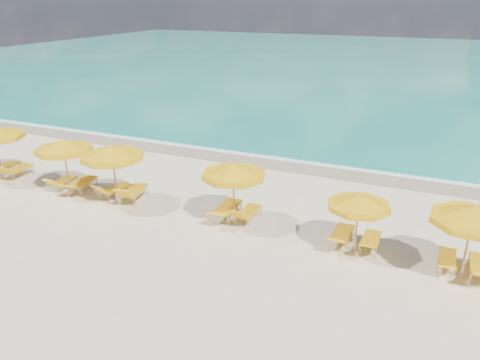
% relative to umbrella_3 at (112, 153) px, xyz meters
% --- Properties ---
extents(ground_plane, '(120.00, 120.00, 0.00)m').
position_rel_umbrella_3_xyz_m(ground_plane, '(4.79, 0.09, -2.17)').
color(ground_plane, beige).
extents(ocean, '(120.00, 80.00, 0.30)m').
position_rel_umbrella_3_xyz_m(ocean, '(4.79, 48.09, -2.17)').
color(ocean, '#167E68').
rests_on(ocean, ground).
extents(wet_sand_band, '(120.00, 2.60, 0.01)m').
position_rel_umbrella_3_xyz_m(wet_sand_band, '(4.79, 7.49, -2.17)').
color(wet_sand_band, tan).
rests_on(wet_sand_band, ground).
extents(foam_line, '(120.00, 1.20, 0.03)m').
position_rel_umbrella_3_xyz_m(foam_line, '(4.79, 8.29, -2.17)').
color(foam_line, white).
rests_on(foam_line, ground).
extents(whitecap_near, '(14.00, 0.36, 0.05)m').
position_rel_umbrella_3_xyz_m(whitecap_near, '(-1.21, 17.09, -2.17)').
color(whitecap_near, white).
rests_on(whitecap_near, ground).
extents(whitecap_far, '(18.00, 0.30, 0.05)m').
position_rel_umbrella_3_xyz_m(whitecap_far, '(12.79, 24.09, -2.17)').
color(whitecap_far, white).
rests_on(whitecap_far, ground).
extents(umbrella_2, '(2.39, 2.39, 2.41)m').
position_rel_umbrella_3_xyz_m(umbrella_2, '(-2.65, 0.17, -0.12)').
color(umbrella_2, tan).
rests_on(umbrella_2, ground).
extents(umbrella_3, '(2.76, 2.76, 2.54)m').
position_rel_umbrella_3_xyz_m(umbrella_3, '(0.00, 0.00, 0.00)').
color(umbrella_3, tan).
rests_on(umbrella_3, ground).
extents(umbrella_4, '(2.65, 2.65, 2.40)m').
position_rel_umbrella_3_xyz_m(umbrella_4, '(5.09, 0.33, -0.12)').
color(umbrella_4, tan).
rests_on(umbrella_4, ground).
extents(umbrella_5, '(2.29, 2.29, 2.10)m').
position_rel_umbrella_3_xyz_m(umbrella_5, '(9.63, -0.01, -0.38)').
color(umbrella_5, tan).
rests_on(umbrella_5, ground).
extents(umbrella_6, '(3.06, 3.06, 2.45)m').
position_rel_umbrella_3_xyz_m(umbrella_6, '(12.88, -0.33, -0.08)').
color(umbrella_6, tan).
rests_on(umbrella_6, ground).
extents(lounger_1_left, '(0.71, 1.90, 0.76)m').
position_rel_umbrella_3_xyz_m(lounger_1_left, '(-7.02, 0.60, -1.94)').
color(lounger_1_left, '#A5A8AD').
rests_on(lounger_1_left, ground).
extents(lounger_1_right, '(0.72, 1.79, 0.87)m').
position_rel_umbrella_3_xyz_m(lounger_1_right, '(-6.12, 0.60, -1.94)').
color(lounger_1_right, '#A5A8AD').
rests_on(lounger_1_right, ground).
extents(lounger_2_left, '(0.68, 1.66, 0.78)m').
position_rel_umbrella_3_xyz_m(lounger_2_left, '(-3.14, 0.34, -1.96)').
color(lounger_2_left, '#A5A8AD').
rests_on(lounger_2_left, ground).
extents(lounger_2_right, '(0.97, 2.08, 0.78)m').
position_rel_umbrella_3_xyz_m(lounger_2_right, '(-2.16, 0.42, -1.93)').
color(lounger_2_right, '#A5A8AD').
rests_on(lounger_2_right, ground).
extents(lounger_3_left, '(0.85, 1.79, 0.86)m').
position_rel_umbrella_3_xyz_m(lounger_3_left, '(-0.47, 0.47, -1.95)').
color(lounger_3_left, '#A5A8AD').
rests_on(lounger_3_left, ground).
extents(lounger_3_right, '(1.02, 2.00, 0.95)m').
position_rel_umbrella_3_xyz_m(lounger_3_right, '(0.47, 0.51, -1.92)').
color(lounger_3_right, '#A5A8AD').
rests_on(lounger_3_right, ground).
extents(lounger_4_left, '(0.81, 2.13, 0.78)m').
position_rel_umbrella_3_xyz_m(lounger_4_left, '(4.71, 0.58, -1.92)').
color(lounger_4_left, '#A5A8AD').
rests_on(lounger_4_left, ground).
extents(lounger_4_right, '(0.65, 1.75, 0.85)m').
position_rel_umbrella_3_xyz_m(lounger_4_right, '(5.54, 0.62, -1.95)').
color(lounger_4_right, '#A5A8AD').
rests_on(lounger_4_right, ground).
extents(lounger_5_left, '(0.64, 1.90, 0.76)m').
position_rel_umbrella_3_xyz_m(lounger_5_left, '(9.14, 0.30, -1.94)').
color(lounger_5_left, '#A5A8AD').
rests_on(lounger_5_left, ground).
extents(lounger_5_right, '(0.60, 1.74, 0.69)m').
position_rel_umbrella_3_xyz_m(lounger_5_right, '(10.09, 0.35, -1.96)').
color(lounger_5_right, '#A5A8AD').
rests_on(lounger_5_right, ground).
extents(lounger_6_left, '(0.57, 1.67, 0.60)m').
position_rel_umbrella_3_xyz_m(lounger_6_left, '(12.46, 0.14, -1.98)').
color(lounger_6_left, '#A5A8AD').
rests_on(lounger_6_left, ground).
extents(lounger_6_right, '(0.66, 1.93, 0.81)m').
position_rel_umbrella_3_xyz_m(lounger_6_right, '(13.38, -0.07, -1.94)').
color(lounger_6_right, '#A5A8AD').
rests_on(lounger_6_right, ground).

